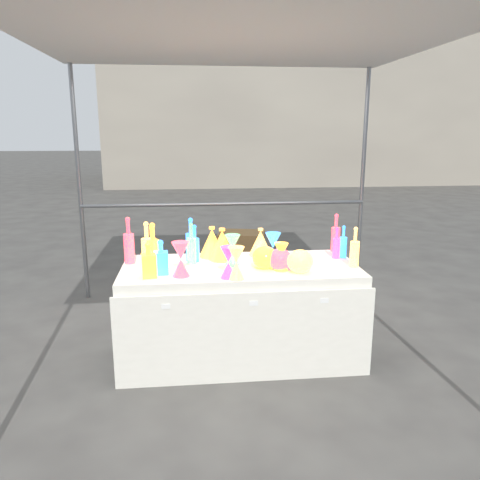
{
  "coord_description": "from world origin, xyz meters",
  "views": [
    {
      "loc": [
        -0.36,
        -3.44,
        1.76
      ],
      "look_at": [
        0.0,
        0.0,
        0.95
      ],
      "focal_mm": 35.0,
      "sensor_mm": 36.0,
      "label": 1
    }
  ],
  "objects": [
    {
      "name": "bottle_7",
      "position": [
        -0.34,
        0.14,
        0.9
      ],
      "size": [
        0.08,
        0.08,
        0.3
      ],
      "primitive_type": null,
      "rotation": [
        0.0,
        0.0,
        -0.09
      ],
      "color": "green",
      "rests_on": "display_table"
    },
    {
      "name": "bottle_11",
      "position": [
        0.86,
        -0.13,
        0.9
      ],
      "size": [
        0.09,
        0.09,
        0.31
      ],
      "primitive_type": null,
      "rotation": [
        0.0,
        0.0,
        0.28
      ],
      "color": "#168D75",
      "rests_on": "display_table"
    },
    {
      "name": "cardboard_box_flat",
      "position": [
        0.01,
        2.41,
        0.03
      ],
      "size": [
        0.87,
        0.82,
        0.06
      ],
      "primitive_type": "cube",
      "rotation": [
        0.0,
        0.0,
        0.62
      ],
      "color": "#9F7748",
      "rests_on": "ground"
    },
    {
      "name": "bottle_5",
      "position": [
        -0.37,
        0.08,
        0.91
      ],
      "size": [
        0.08,
        0.08,
        0.33
      ],
      "primitive_type": null,
      "rotation": [
        0.0,
        0.0,
        0.08
      ],
      "color": "#A62182",
      "rests_on": "display_table"
    },
    {
      "name": "bottle_8",
      "position": [
        0.86,
        0.14,
        0.88
      ],
      "size": [
        0.07,
        0.07,
        0.27
      ],
      "primitive_type": null,
      "rotation": [
        0.0,
        0.0,
        -0.24
      ],
      "color": "green",
      "rests_on": "display_table"
    },
    {
      "name": "hourglass_3",
      "position": [
        -0.06,
        0.01,
        0.87
      ],
      "size": [
        0.13,
        0.13,
        0.24
      ],
      "primitive_type": null,
      "rotation": [
        0.0,
        0.0,
        -0.13
      ],
      "color": "#A62182",
      "rests_on": "display_table"
    },
    {
      "name": "hourglass_5",
      "position": [
        0.26,
        0.04,
        0.87
      ],
      "size": [
        0.16,
        0.16,
        0.24
      ],
      "primitive_type": null,
      "rotation": [
        0.0,
        0.0,
        -0.37
      ],
      "color": "green",
      "rests_on": "display_table"
    },
    {
      "name": "bottle_10",
      "position": [
        0.8,
        0.13,
        0.88
      ],
      "size": [
        0.06,
        0.06,
        0.26
      ],
      "primitive_type": null,
      "rotation": [
        0.0,
        0.0,
        -0.12
      ],
      "color": "blue",
      "rests_on": "display_table"
    },
    {
      "name": "bottle_0",
      "position": [
        -0.68,
        0.21,
        0.89
      ],
      "size": [
        0.09,
        0.09,
        0.29
      ],
      "primitive_type": null,
      "rotation": [
        0.0,
        0.0,
        0.32
      ],
      "color": "red",
      "rests_on": "display_table"
    },
    {
      "name": "lampshade_1",
      "position": [
        -0.2,
        0.28,
        0.88
      ],
      "size": [
        0.28,
        0.28,
        0.25
      ],
      "primitive_type": null,
      "rotation": [
        0.0,
        0.0,
        0.44
      ],
      "color": "#E1FF35",
      "rests_on": "display_table"
    },
    {
      "name": "globe_1",
      "position": [
        0.42,
        -0.24,
        0.83
      ],
      "size": [
        0.25,
        0.25,
        0.15
      ],
      "primitive_type": null,
      "rotation": [
        0.0,
        0.0,
        0.42
      ],
      "color": "#168D75",
      "rests_on": "display_table"
    },
    {
      "name": "lampshade_0",
      "position": [
        -0.12,
        0.18,
        0.88
      ],
      "size": [
        0.22,
        0.22,
        0.26
      ],
      "primitive_type": null,
      "rotation": [
        0.0,
        0.0,
        -0.0
      ],
      "color": "#E1FF35",
      "rests_on": "display_table"
    },
    {
      "name": "bottle_9",
      "position": [
        0.86,
        0.35,
        0.91
      ],
      "size": [
        0.09,
        0.09,
        0.33
      ],
      "primitive_type": null,
      "rotation": [
        0.0,
        0.0,
        0.26
      ],
      "color": "orange",
      "rests_on": "display_table"
    },
    {
      "name": "bottle_2",
      "position": [
        -0.85,
        0.15,
        0.93
      ],
      "size": [
        0.1,
        0.1,
        0.37
      ],
      "primitive_type": null,
      "rotation": [
        0.0,
        0.0,
        0.22
      ],
      "color": "orange",
      "rests_on": "display_table"
    },
    {
      "name": "hourglass_2",
      "position": [
        -0.06,
        -0.34,
        0.87
      ],
      "size": [
        0.13,
        0.13,
        0.23
      ],
      "primitive_type": null,
      "rotation": [
        0.0,
        0.0,
        -0.17
      ],
      "color": "#168D75",
      "rests_on": "display_table"
    },
    {
      "name": "bottle_3",
      "position": [
        -0.73,
        0.26,
        0.88
      ],
      "size": [
        0.08,
        0.08,
        0.27
      ],
      "primitive_type": null,
      "rotation": [
        0.0,
        0.0,
        -0.26
      ],
      "color": "blue",
      "rests_on": "display_table"
    },
    {
      "name": "bottle_4",
      "position": [
        -0.7,
        0.02,
        0.93
      ],
      "size": [
        0.11,
        0.11,
        0.35
      ],
      "primitive_type": null,
      "rotation": [
        0.0,
        0.0,
        -0.38
      ],
      "color": "#168D75",
      "rests_on": "display_table"
    },
    {
      "name": "canopy_tent",
      "position": [
        0.0,
        0.01,
        2.38
      ],
      "size": [
        3.15,
        3.15,
        2.46
      ],
      "color": "gray",
      "rests_on": "ground"
    },
    {
      "name": "lampshade_3",
      "position": [
        0.2,
        0.28,
        0.86
      ],
      "size": [
        0.24,
        0.24,
        0.23
      ],
      "primitive_type": null,
      "rotation": [
        0.0,
        0.0,
        0.33
      ],
      "color": "#168D75",
      "rests_on": "display_table"
    },
    {
      "name": "globe_0",
      "position": [
        0.18,
        -0.1,
        0.83
      ],
      "size": [
        0.23,
        0.23,
        0.15
      ],
      "primitive_type": null,
      "rotation": [
        0.0,
        0.0,
        0.24
      ],
      "color": "red",
      "rests_on": "display_table"
    },
    {
      "name": "display_table",
      "position": [
        0.0,
        -0.01,
        0.37
      ],
      "size": [
        1.84,
        0.83,
        0.75
      ],
      "color": "white",
      "rests_on": "ground"
    },
    {
      "name": "bottle_6",
      "position": [
        -0.65,
        -0.02,
        0.93
      ],
      "size": [
        0.12,
        0.12,
        0.35
      ],
      "primitive_type": null,
      "rotation": [
        0.0,
        0.0,
        -0.34
      ],
      "color": "red",
      "rests_on": "display_table"
    },
    {
      "name": "decanter_2",
      "position": [
        -0.59,
        -0.16,
        0.88
      ],
      "size": [
        0.11,
        0.11,
        0.25
      ],
      "primitive_type": null,
      "rotation": [
        0.0,
        0.0,
        0.08
      ],
      "color": "green",
      "rests_on": "display_table"
    },
    {
      "name": "hourglass_0",
      "position": [
        -0.45,
        -0.23,
        0.87
      ],
      "size": [
        0.14,
        0.14,
        0.25
      ],
      "primitive_type": null,
      "rotation": [
        0.0,
        0.0,
        -0.16
      ],
      "color": "orange",
      "rests_on": "display_table"
    },
    {
      "name": "bottle_1",
      "position": [
        -0.37,
        0.18,
        0.92
      ],
      "size": [
        0.1,
        0.1,
        0.35
      ],
      "primitive_type": null,
      "rotation": [
        0.0,
        0.0,
        -0.28
      ],
      "color": "green",
      "rests_on": "display_table"
    },
    {
      "name": "background_building",
      "position": [
        4.0,
        14.0,
        3.0
      ],
      "size": [
        14.0,
        6.0,
        6.0
      ],
      "primitive_type": "cube",
      "color": "#ABA18F",
      "rests_on": "ground"
    },
    {
      "name": "hourglass_1",
      "position": [
        -0.11,
        -0.3,
        0.86
      ],
      "size": [
        0.13,
        0.13,
        0.23
      ],
      "primitive_type": null,
      "rotation": [
        0.0,
        0.0,
        -0.2
      ],
      "color": "blue",
      "rests_on": "display_table"
    },
    {
      "name": "cardboard_box_closed",
      "position": [
        0.3,
        2.62,
        0.22
      ],
      "size": [
        0.68,
        0.55,
        0.44
      ],
      "primitive_type": "cube",
      "rotation": [
        0.0,
        0.0,
        -0.19
      ],
      "color": "#9F7748",
      "rests_on": "ground"
    },
    {
      "name": "globe_3",
      "position": [
        0.41,
        -0.14,
        0.81
      ],
      "size": [
        0.18,
        0.18,
        0.12
      ],
      "primitive_type": null,
      "rotation": [
        0.0,
        0.0,
        -0.27
      ],
      "color": "blue",
      "rests_on": "display_table"
    },
    {
      "name": "ground",
      "position": [
        0.0,
        0.0,
        0.0
      ],
      "size": [
        80.0,
        80.0,
        0.0
      ],
      "primitive_type": "plane",
      "color": "#5C5A55",
      "rests_on": "ground"
    },
    {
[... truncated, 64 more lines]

